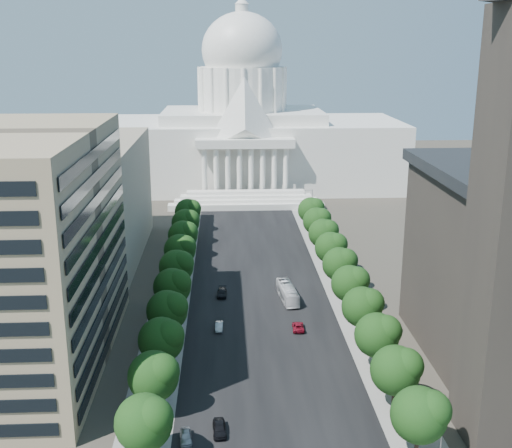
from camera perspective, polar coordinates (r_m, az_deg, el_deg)
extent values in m
cube|color=black|center=(160.42, -0.15, -3.65)|extent=(30.00, 260.00, 0.01)
cube|color=gray|center=(160.70, -6.94, -3.74)|extent=(8.00, 260.00, 0.02)
cube|color=gray|center=(162.38, 6.58, -3.52)|extent=(8.00, 260.00, 0.02)
cube|color=white|center=(249.62, -1.19, 6.33)|extent=(120.00, 50.00, 25.00)
cube|color=white|center=(247.67, -1.21, 9.64)|extent=(60.00, 40.00, 4.00)
cube|color=white|center=(221.71, -0.99, 7.23)|extent=(34.00, 8.00, 3.00)
cylinder|color=white|center=(246.81, -1.22, 11.95)|extent=(32.00, 32.00, 16.00)
ellipsoid|color=white|center=(246.29, -1.24, 15.20)|extent=(30.00, 30.00, 27.60)
cylinder|color=white|center=(246.51, -1.26, 18.22)|extent=(4.80, 4.80, 7.00)
cone|color=white|center=(246.75, -1.27, 19.26)|extent=(5.20, 5.20, 2.50)
cube|color=gray|center=(170.60, -16.65, 2.11)|extent=(38.00, 52.00, 30.00)
sphere|color=black|center=(87.65, -9.95, -17.00)|extent=(7.60, 7.60, 7.60)
sphere|color=black|center=(86.25, -9.14, -16.65)|extent=(5.32, 5.32, 5.32)
cylinder|color=#33261C|center=(100.24, -8.99, -15.57)|extent=(0.56, 0.56, 2.94)
sphere|color=black|center=(97.89, -9.11, -13.21)|extent=(7.60, 7.60, 7.60)
sphere|color=black|center=(96.55, -8.38, -12.85)|extent=(5.32, 5.32, 5.32)
cylinder|color=#33261C|center=(110.61, -8.35, -12.35)|extent=(0.56, 0.56, 2.94)
sphere|color=black|center=(108.50, -8.45, -10.16)|extent=(7.60, 7.60, 7.60)
sphere|color=black|center=(107.20, -7.79, -9.79)|extent=(5.32, 5.32, 5.32)
cylinder|color=#33261C|center=(121.29, -7.83, -9.69)|extent=(0.56, 0.56, 2.94)
sphere|color=black|center=(119.36, -7.91, -7.65)|extent=(7.60, 7.60, 7.60)
sphere|color=black|center=(118.11, -7.32, -7.28)|extent=(5.32, 5.32, 5.32)
cylinder|color=#33261C|center=(132.20, -7.40, -7.46)|extent=(0.56, 0.56, 2.94)
sphere|color=black|center=(130.43, -7.47, -5.56)|extent=(7.60, 7.60, 7.60)
sphere|color=black|center=(129.21, -6.93, -5.21)|extent=(5.32, 5.32, 5.32)
cylinder|color=#33261C|center=(143.28, -7.04, -5.57)|extent=(0.56, 0.56, 2.94)
sphere|color=black|center=(141.65, -7.11, -3.80)|extent=(7.60, 7.60, 7.60)
sphere|color=black|center=(140.46, -6.60, -3.46)|extent=(5.32, 5.32, 5.32)
cylinder|color=#33261C|center=(154.49, -6.74, -3.96)|extent=(0.56, 0.56, 2.94)
sphere|color=black|center=(152.98, -6.79, -2.30)|extent=(7.60, 7.60, 7.60)
sphere|color=black|center=(151.82, -6.33, -1.98)|extent=(5.32, 5.32, 5.32)
cylinder|color=#33261C|center=(165.82, -6.48, -2.57)|extent=(0.56, 0.56, 2.94)
sphere|color=black|center=(164.41, -6.53, -1.01)|extent=(7.60, 7.60, 7.60)
sphere|color=black|center=(163.28, -6.09, -0.70)|extent=(5.32, 5.32, 5.32)
cylinder|color=#33261C|center=(177.23, -6.25, -1.35)|extent=(0.56, 0.56, 2.94)
sphere|color=black|center=(175.92, -6.29, 0.11)|extent=(7.60, 7.60, 7.60)
sphere|color=black|center=(174.81, -5.88, 0.41)|extent=(5.32, 5.32, 5.32)
cylinder|color=#33261C|center=(188.72, -6.05, -0.28)|extent=(0.56, 0.56, 2.94)
sphere|color=black|center=(187.49, -6.09, 1.10)|extent=(7.60, 7.60, 7.60)
sphere|color=black|center=(186.40, -5.70, 1.38)|extent=(5.32, 5.32, 5.32)
cylinder|color=#33261C|center=(93.07, 14.08, -18.58)|extent=(0.56, 0.56, 2.94)
sphere|color=black|center=(90.54, 14.29, -16.12)|extent=(7.60, 7.60, 7.60)
sphere|color=black|center=(89.72, 15.32, -15.66)|extent=(5.32, 5.32, 5.32)
cylinder|color=#33261C|center=(102.77, 12.13, -14.89)|extent=(0.56, 0.56, 2.94)
sphere|color=black|center=(100.49, 12.28, -12.58)|extent=(7.60, 7.60, 7.60)
sphere|color=black|center=(99.66, 13.19, -12.15)|extent=(5.32, 5.32, 5.32)
cylinder|color=#33261C|center=(112.92, 10.57, -11.84)|extent=(0.56, 0.56, 2.94)
sphere|color=black|center=(110.84, 10.69, -9.68)|extent=(7.60, 7.60, 7.60)
sphere|color=black|center=(110.01, 11.49, -9.28)|extent=(5.32, 5.32, 5.32)
cylinder|color=#33261C|center=(123.39, 9.29, -9.29)|extent=(0.56, 0.56, 2.94)
sphere|color=black|center=(121.50, 9.39, -7.28)|extent=(7.60, 7.60, 7.60)
sphere|color=black|center=(120.66, 10.11, -6.90)|extent=(5.32, 5.32, 5.32)
cylinder|color=#33261C|center=(134.13, 8.24, -7.14)|extent=(0.56, 0.56, 2.94)
sphere|color=black|center=(132.39, 8.32, -5.27)|extent=(7.60, 7.60, 7.60)
sphere|color=black|center=(131.55, 8.97, -4.90)|extent=(5.32, 5.32, 5.32)
cylinder|color=#33261C|center=(145.06, 7.35, -5.31)|extent=(0.56, 0.56, 2.94)
sphere|color=black|center=(143.45, 7.41, -3.56)|extent=(7.60, 7.60, 7.60)
sphere|color=black|center=(142.62, 8.01, -3.21)|extent=(5.32, 5.32, 5.32)
cylinder|color=#33261C|center=(156.15, 6.59, -3.74)|extent=(0.56, 0.56, 2.94)
sphere|color=black|center=(154.66, 6.64, -2.10)|extent=(7.60, 7.60, 7.60)
sphere|color=black|center=(153.82, 7.19, -1.77)|extent=(5.32, 5.32, 5.32)
cylinder|color=#33261C|center=(167.36, 5.93, -2.38)|extent=(0.56, 0.56, 2.94)
sphere|color=black|center=(165.97, 5.97, -0.83)|extent=(7.60, 7.60, 7.60)
sphere|color=black|center=(165.14, 6.48, -0.52)|extent=(5.32, 5.32, 5.32)
cylinder|color=#33261C|center=(178.68, 5.36, -1.19)|extent=(0.56, 0.56, 2.94)
sphere|color=black|center=(177.38, 5.39, 0.27)|extent=(7.60, 7.60, 7.60)
sphere|color=black|center=(176.55, 5.86, 0.56)|extent=(5.32, 5.32, 5.32)
cylinder|color=#33261C|center=(190.08, 4.85, -0.14)|extent=(0.56, 0.56, 2.94)
sphere|color=black|center=(188.86, 4.88, 1.24)|extent=(7.60, 7.60, 7.60)
sphere|color=black|center=(188.03, 5.32, 1.52)|extent=(5.32, 5.32, 5.32)
cylinder|color=gray|center=(90.56, 16.18, -17.51)|extent=(0.18, 0.18, 9.00)
cylinder|color=gray|center=(87.95, 15.63, -15.24)|extent=(2.40, 0.14, 0.14)
sphere|color=gray|center=(87.68, 14.92, -15.37)|extent=(0.44, 0.44, 0.44)
cylinder|color=gray|center=(111.28, 12.04, -10.61)|extent=(0.18, 0.18, 9.00)
cylinder|color=gray|center=(109.17, 11.55, -8.62)|extent=(2.40, 0.14, 0.14)
sphere|color=gray|center=(108.95, 10.98, -8.70)|extent=(0.44, 0.44, 0.44)
cylinder|color=gray|center=(133.48, 9.35, -5.90)|extent=(0.18, 0.18, 9.00)
cylinder|color=gray|center=(131.73, 8.92, -4.18)|extent=(2.40, 0.14, 0.14)
sphere|color=gray|center=(131.55, 8.45, -4.24)|extent=(0.44, 0.44, 0.44)
cylinder|color=gray|center=(156.53, 7.47, -2.55)|extent=(0.18, 0.18, 9.00)
cylinder|color=gray|center=(155.04, 7.09, -1.05)|extent=(2.40, 0.14, 0.14)
sphere|color=gray|center=(154.88, 6.68, -1.09)|extent=(0.44, 0.44, 0.44)
cylinder|color=gray|center=(180.10, 6.08, -0.07)|extent=(0.18, 0.18, 9.00)
cylinder|color=gray|center=(178.80, 5.74, 1.26)|extent=(2.40, 0.14, 0.14)
sphere|color=gray|center=(178.67, 5.39, 1.22)|extent=(0.44, 0.44, 0.44)
cylinder|color=gray|center=(204.01, 5.01, 1.84)|extent=(0.18, 0.18, 9.00)
cylinder|color=gray|center=(202.86, 4.71, 3.02)|extent=(2.40, 0.14, 0.14)
sphere|color=gray|center=(202.75, 4.40, 2.99)|extent=(0.44, 0.44, 0.44)
imported|color=black|center=(95.29, -3.28, -17.67)|extent=(2.13, 4.76, 1.59)
imported|color=#AEB0B6|center=(125.35, -3.30, -9.09)|extent=(1.53, 4.11, 1.34)
imported|color=maroon|center=(125.38, 3.76, -9.10)|extent=(2.37, 4.82, 1.32)
imported|color=black|center=(141.10, -3.05, -6.13)|extent=(2.31, 5.19, 1.48)
imported|color=#9C9FA3|center=(94.16, -6.26, -18.28)|extent=(2.04, 4.25, 1.40)
imported|color=silver|center=(138.76, 2.82, -6.11)|extent=(4.10, 12.14, 3.32)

